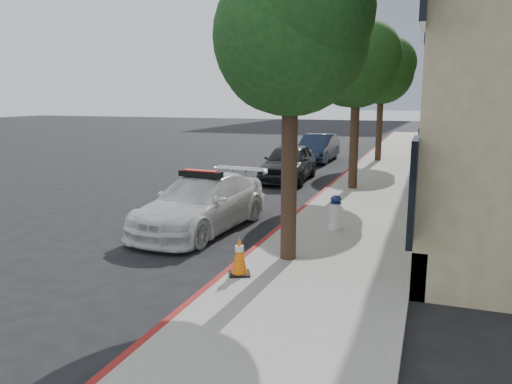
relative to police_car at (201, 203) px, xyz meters
The scene contains 12 objects.
ground 0.70m from the police_car, 140.01° to the left, with size 120.00×120.00×0.00m, color black.
sidewalk 10.72m from the police_car, 71.29° to the left, with size 3.20×50.00×0.15m, color gray.
curb_strip 10.33m from the police_car, 79.42° to the left, with size 0.12×50.00×0.15m, color maroon.
tower_right 137.10m from the police_car, 86.26° to the left, with size 14.00×14.00×44.00m, color #9EA8B7.
tree_near 4.92m from the police_car, 34.15° to the right, with size 2.92×2.82×5.62m.
tree_mid 7.57m from the police_car, 65.72° to the left, with size 2.77×2.64×5.43m.
tree_far 14.87m from the police_car, 78.93° to the left, with size 3.10×3.00×5.81m.
police_car is the anchor object (origin of this frame).
parked_car_mid 7.73m from the police_car, 89.90° to the left, with size 1.68×4.18×1.43m, color black.
parked_car_far 13.76m from the police_car, 90.78° to the left, with size 1.45×4.16×1.37m, color #162038.
fire_hydrant 3.24m from the police_car, ahead, with size 0.34×0.31×0.81m.
traffic_cone 3.74m from the police_car, 54.20° to the right, with size 0.48×0.48×0.69m.
Camera 1 is at (5.40, -10.90, 3.21)m, focal length 35.00 mm.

